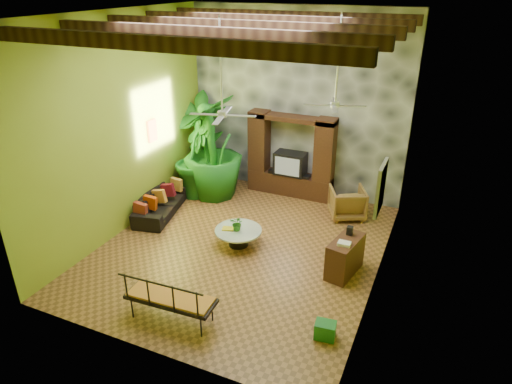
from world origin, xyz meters
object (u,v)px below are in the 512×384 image
at_px(ceiling_fan_back, 336,95).
at_px(iron_bench, 168,298).
at_px(coffee_table, 238,235).
at_px(side_console, 345,257).
at_px(tall_plant_a, 201,139).
at_px(tall_plant_c, 213,147).
at_px(wicker_armchair, 347,203).
at_px(ceiling_fan_front, 222,104).
at_px(sofa, 160,203).
at_px(entertainment_center, 291,162).
at_px(green_bin, 325,330).
at_px(tall_plant_b, 194,157).

bearing_deg(ceiling_fan_back, iron_bench, -113.46).
bearing_deg(coffee_table, side_console, -2.20).
distance_m(tall_plant_a, tall_plant_c, 0.99).
distance_m(wicker_armchair, tall_plant_c, 3.86).
relative_size(ceiling_fan_front, coffee_table, 1.73).
bearing_deg(sofa, side_console, -110.14).
relative_size(entertainment_center, coffee_table, 2.24).
relative_size(tall_plant_c, coffee_table, 2.66).
bearing_deg(ceiling_fan_back, tall_plant_c, 164.46).
bearing_deg(wicker_armchair, tall_plant_c, -21.97).
relative_size(ceiling_fan_back, sofa, 0.93).
bearing_deg(ceiling_fan_back, coffee_table, -146.39).
xyz_separation_m(ceiling_fan_front, tall_plant_c, (-1.70, 2.57, -1.98)).
height_order(ceiling_fan_back, side_console, ceiling_fan_back).
bearing_deg(tall_plant_c, wicker_armchair, 3.82).
height_order(sofa, coffee_table, sofa).
xyz_separation_m(wicker_armchair, side_console, (0.55, -2.47, 0.00)).
relative_size(entertainment_center, ceiling_fan_back, 1.29).
height_order(ceiling_fan_back, green_bin, ceiling_fan_back).
bearing_deg(entertainment_center, tall_plant_b, -155.36).
distance_m(entertainment_center, coffee_table, 3.17).
relative_size(ceiling_fan_front, tall_plant_b, 0.83).
bearing_deg(iron_bench, entertainment_center, 85.91).
height_order(ceiling_fan_front, green_bin, ceiling_fan_front).
xyz_separation_m(entertainment_center, ceiling_fan_back, (1.60, -1.94, 2.44)).
bearing_deg(sofa, ceiling_fan_back, -94.81).
xyz_separation_m(entertainment_center, tall_plant_c, (-1.90, -0.96, 0.46)).
height_order(tall_plant_a, coffee_table, tall_plant_a).
xyz_separation_m(tall_plant_c, green_bin, (4.43, -4.21, -1.27)).
bearing_deg(coffee_table, tall_plant_c, 129.89).
distance_m(ceiling_fan_back, green_bin, 4.68).
xyz_separation_m(coffee_table, green_bin, (2.65, -2.09, -0.10)).
bearing_deg(tall_plant_b, green_bin, -39.45).
distance_m(ceiling_fan_front, wicker_armchair, 4.59).
distance_m(tall_plant_b, tall_plant_c, 0.61).
distance_m(entertainment_center, tall_plant_b, 2.66).
relative_size(entertainment_center, tall_plant_c, 0.84).
height_order(entertainment_center, green_bin, entertainment_center).
xyz_separation_m(tall_plant_b, side_console, (4.77, -2.07, -0.73)).
xyz_separation_m(ceiling_fan_back, tall_plant_c, (-3.50, 0.97, -1.98)).
xyz_separation_m(side_console, green_bin, (0.17, -1.99, -0.24)).
bearing_deg(ceiling_fan_back, sofa, -172.22).
height_order(entertainment_center, side_console, entertainment_center).
distance_m(sofa, side_console, 5.05).
xyz_separation_m(ceiling_fan_back, tall_plant_a, (-4.25, 1.62, -2.06)).
bearing_deg(coffee_table, iron_bench, -89.89).
relative_size(ceiling_fan_front, green_bin, 5.30).
bearing_deg(tall_plant_a, tall_plant_c, -41.02).
height_order(wicker_armchair, iron_bench, iron_bench).
distance_m(entertainment_center, iron_bench, 5.92).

